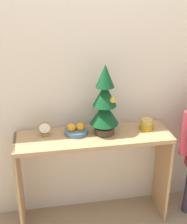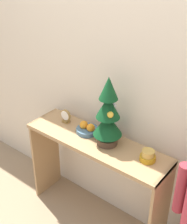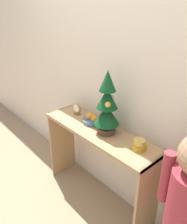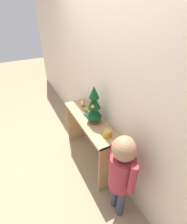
% 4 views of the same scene
% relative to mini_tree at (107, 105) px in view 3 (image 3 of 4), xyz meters
% --- Properties ---
extents(ground_plane, '(12.00, 12.00, 0.00)m').
position_rel_mini_tree_xyz_m(ground_plane, '(-0.08, -0.18, -1.00)').
color(ground_plane, '#997F60').
extents(back_wall, '(7.00, 0.05, 2.50)m').
position_rel_mini_tree_xyz_m(back_wall, '(-0.08, 0.18, 0.25)').
color(back_wall, beige).
rests_on(back_wall, ground_plane).
extents(console_table, '(1.12, 0.32, 0.76)m').
position_rel_mini_tree_xyz_m(console_table, '(-0.08, -0.02, -0.42)').
color(console_table, tan).
rests_on(console_table, ground_plane).
extents(mini_tree, '(0.20, 0.20, 0.51)m').
position_rel_mini_tree_xyz_m(mini_tree, '(0.00, 0.00, 0.00)').
color(mini_tree, '#4C3828').
rests_on(mini_tree, console_table).
extents(fruit_bowl, '(0.17, 0.17, 0.08)m').
position_rel_mini_tree_xyz_m(fruit_bowl, '(-0.20, 0.02, -0.21)').
color(fruit_bowl, '#476B84').
rests_on(fruit_bowl, console_table).
extents(singing_bowl, '(0.11, 0.11, 0.08)m').
position_rel_mini_tree_xyz_m(singing_bowl, '(0.32, 0.01, -0.21)').
color(singing_bowl, '#B78419').
rests_on(singing_bowl, console_table).
extents(desk_clock, '(0.09, 0.04, 0.11)m').
position_rel_mini_tree_xyz_m(desk_clock, '(-0.42, 0.03, -0.19)').
color(desk_clock, olive).
rests_on(desk_clock, console_table).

